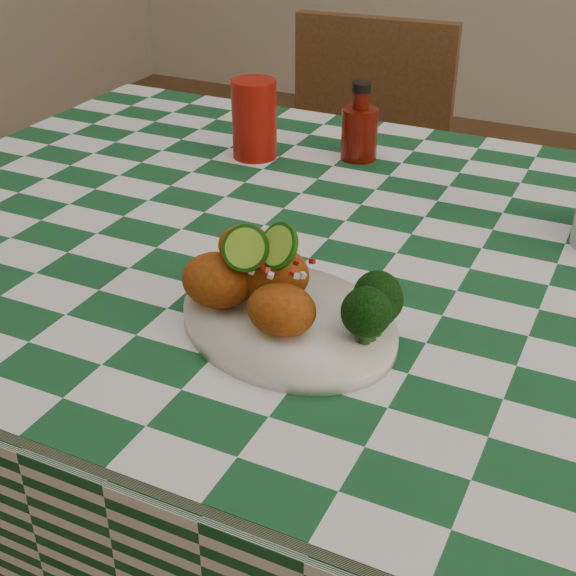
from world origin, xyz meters
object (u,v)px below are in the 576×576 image
at_px(fried_chicken_pile, 268,271).
at_px(wooden_chair_left, 347,216).
at_px(ketchup_bottle, 360,121).
at_px(dining_table, 380,467).
at_px(red_tumbler, 254,119).
at_px(plate, 288,322).

height_order(fried_chicken_pile, wooden_chair_left, fried_chicken_pile).
relative_size(ketchup_bottle, wooden_chair_left, 0.15).
bearing_deg(dining_table, red_tumbler, 145.12).
relative_size(dining_table, red_tumbler, 12.17).
xyz_separation_m(red_tumbler, ketchup_bottle, (0.17, 0.07, -0.00)).
relative_size(dining_table, plate, 5.88).
relative_size(red_tumbler, wooden_chair_left, 0.15).
bearing_deg(ketchup_bottle, fried_chicken_pile, -79.54).
bearing_deg(red_tumbler, fried_chicken_pile, -60.56).
distance_m(red_tumbler, ketchup_bottle, 0.18).
xyz_separation_m(dining_table, ketchup_bottle, (-0.18, 0.31, 0.46)).
distance_m(plate, wooden_chair_left, 1.11).
bearing_deg(red_tumbler, dining_table, -34.88).
distance_m(fried_chicken_pile, wooden_chair_left, 1.12).
bearing_deg(wooden_chair_left, red_tumbler, -91.91).
height_order(fried_chicken_pile, red_tumbler, red_tumbler).
bearing_deg(dining_table, plate, -102.54).
xyz_separation_m(fried_chicken_pile, red_tumbler, (-0.27, 0.48, -0.00)).
relative_size(plate, red_tumbler, 2.07).
xyz_separation_m(plate, fried_chicken_pile, (-0.03, 0.00, 0.06)).
relative_size(fried_chicken_pile, red_tumbler, 1.22).
distance_m(plate, ketchup_bottle, 0.57).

